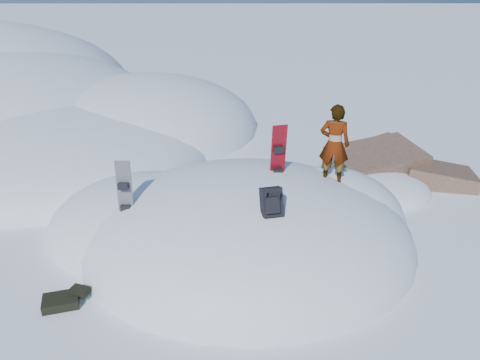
{
  "coord_description": "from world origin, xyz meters",
  "views": [
    {
      "loc": [
        -0.19,
        -8.42,
        5.45
      ],
      "look_at": [
        -0.15,
        0.3,
        1.33
      ],
      "focal_mm": 35.0,
      "sensor_mm": 36.0,
      "label": 1
    }
  ],
  "objects_px": {
    "person": "(334,144)",
    "snowboard_dark": "(125,199)",
    "backpack": "(272,202)",
    "snowboard_red": "(278,162)"
  },
  "relations": [
    {
      "from": "person",
      "to": "snowboard_dark",
      "type": "bearing_deg",
      "value": 28.92
    },
    {
      "from": "backpack",
      "to": "person",
      "type": "bearing_deg",
      "value": 37.47
    },
    {
      "from": "snowboard_red",
      "to": "person",
      "type": "distance_m",
      "value": 1.21
    },
    {
      "from": "snowboard_red",
      "to": "backpack",
      "type": "bearing_deg",
      "value": -112.62
    },
    {
      "from": "snowboard_dark",
      "to": "person",
      "type": "distance_m",
      "value": 4.32
    },
    {
      "from": "snowboard_dark",
      "to": "person",
      "type": "bearing_deg",
      "value": 14.7
    },
    {
      "from": "snowboard_red",
      "to": "backpack",
      "type": "distance_m",
      "value": 1.67
    },
    {
      "from": "backpack",
      "to": "person",
      "type": "xyz_separation_m",
      "value": [
        1.38,
        1.67,
        0.44
      ]
    },
    {
      "from": "snowboard_red",
      "to": "person",
      "type": "relative_size",
      "value": 1.0
    },
    {
      "from": "backpack",
      "to": "person",
      "type": "distance_m",
      "value": 2.22
    }
  ]
}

